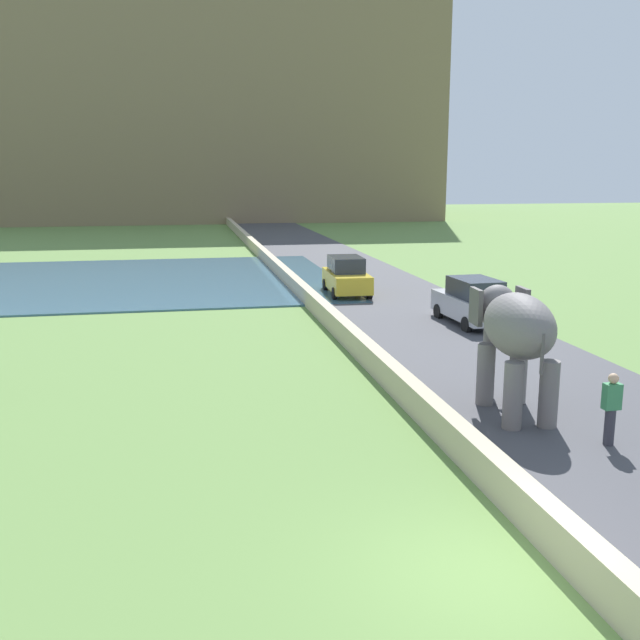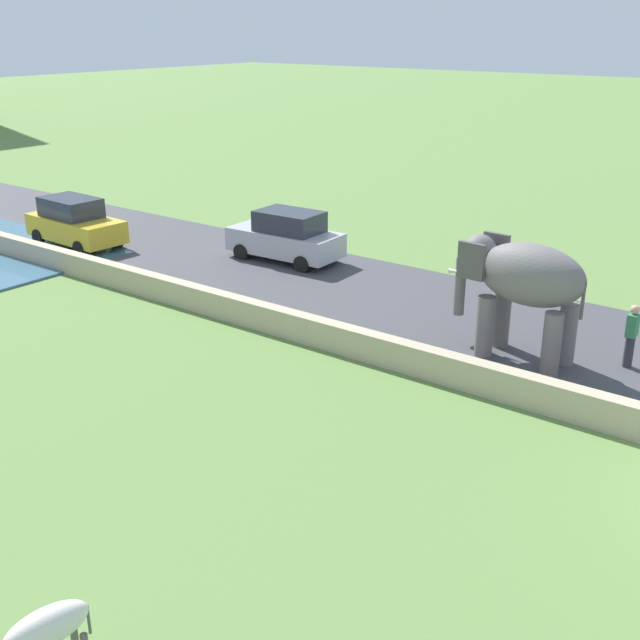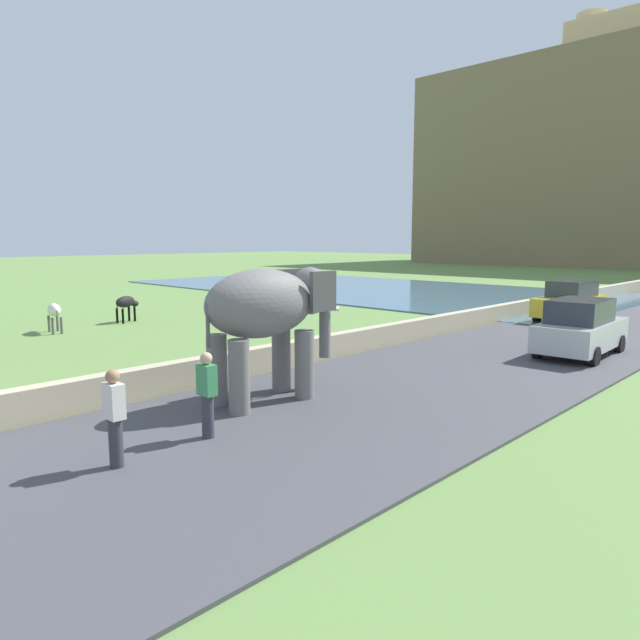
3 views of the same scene
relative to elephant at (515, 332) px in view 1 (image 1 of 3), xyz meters
The scene contains 8 objects.
ground_plane 7.73m from the elephant, 117.45° to the right, with size 220.00×220.00×0.00m, color #608442.
road_surface 13.62m from the elephant, 83.35° to the left, with size 7.00×120.00×0.06m, color #424247.
barrier_wall 11.72m from the elephant, 101.13° to the left, with size 0.40×110.00×0.73m, color tan.
hill_distant 79.54m from the elephant, 96.89° to the left, with size 64.00×28.00×26.84m, color #7F6B4C.
elephant is the anchor object (origin of this frame).
person_beside_elephant 2.89m from the elephant, 65.86° to the right, with size 0.36×0.22×1.63m.
car_yellow 17.42m from the elephant, 90.04° to the left, with size 1.92×4.06×1.80m.
car_silver 10.43m from the elephant, 72.38° to the left, with size 1.93×4.07×1.80m.
Camera 1 is at (-4.31, -8.95, 5.78)m, focal length 40.91 mm.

